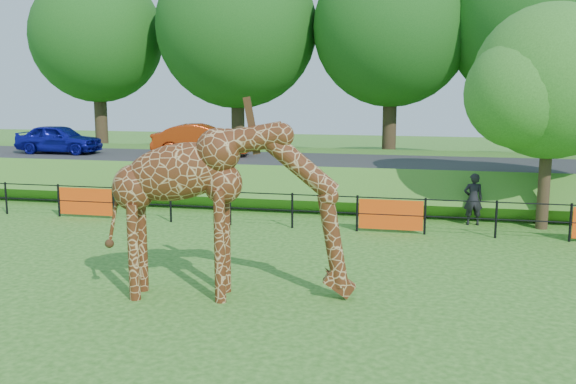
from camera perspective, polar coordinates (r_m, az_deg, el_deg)
name	(u,v)px	position (r m, az deg, el deg)	size (l,w,h in m)	color
ground	(203,319)	(12.44, -7.60, -11.17)	(90.00, 90.00, 0.00)	#255D17
giraffe	(230,211)	(13.15, -5.22, -1.65)	(5.14, 0.94, 3.67)	#522610
perimeter_fence	(292,210)	(19.71, 0.38, -1.66)	(28.07, 0.10, 1.10)	black
embankment	(330,174)	(26.98, 3.76, 1.58)	(40.00, 9.00, 1.30)	#255D17
road	(324,162)	(25.41, 3.25, 2.71)	(40.00, 5.00, 0.12)	#29292B
car_blue	(59,139)	(29.57, -19.69, 4.47)	(1.48, 3.69, 1.26)	#13169E
car_red	(202,140)	(27.04, -7.67, 4.60)	(1.41, 4.04, 1.33)	#B6310D
visitor	(473,199)	(20.93, 16.14, -0.62)	(0.60, 0.39, 1.65)	black
tree_east	(554,88)	(20.83, 22.55, 8.56)	(5.40, 4.71, 6.76)	#312216
bg_tree_line	(390,27)	(33.09, 9.03, 14.32)	(37.30, 8.80, 11.82)	#312216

